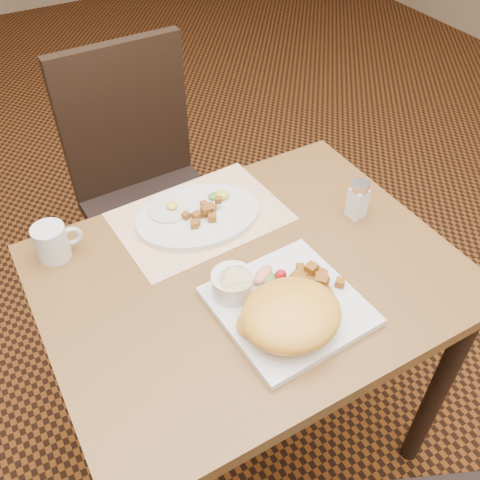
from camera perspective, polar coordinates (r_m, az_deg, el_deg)
name	(u,v)px	position (r m, az deg, el deg)	size (l,w,h in m)	color
ground	(248,433)	(1.80, 0.82, -19.91)	(8.00, 8.00, 0.00)	black
table	(250,303)	(1.27, 1.11, -6.75)	(0.90, 0.70, 0.75)	brown
chair_far	(146,183)	(1.80, -9.98, 6.06)	(0.43, 0.44, 0.97)	black
placemat	(200,217)	(1.32, -4.28, 2.48)	(0.40, 0.28, 0.00)	white
plate_square	(288,306)	(1.11, 5.18, -7.02)	(0.28, 0.28, 0.02)	silver
plate_oval	(198,216)	(1.31, -4.50, 2.57)	(0.30, 0.23, 0.02)	silver
hollandaise_mound	(290,315)	(1.04, 5.36, -8.01)	(0.20, 0.18, 0.07)	#F6AE30
ramekin	(233,283)	(1.10, -0.79, -4.65)	(0.09, 0.09, 0.05)	silver
garnish_sq	(268,276)	(1.14, 3.03, -3.81)	(0.08, 0.06, 0.03)	#387223
fried_egg	(169,209)	(1.31, -7.58, 3.28)	(0.10, 0.10, 0.02)	white
garnish_ov	(220,195)	(1.34, -2.17, 4.80)	(0.05, 0.04, 0.02)	#387223
salt_shaker	(358,199)	(1.32, 12.47, 4.30)	(0.05, 0.05, 0.10)	white
coffee_mug	(53,242)	(1.26, -19.37, -0.20)	(0.11, 0.07, 0.08)	silver
home_fries_sq	(313,279)	(1.14, 7.83, -4.11)	(0.12, 0.11, 0.04)	#9D5B19
home_fries_ov	(205,212)	(1.29, -3.80, 2.97)	(0.11, 0.08, 0.03)	#9D5B19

